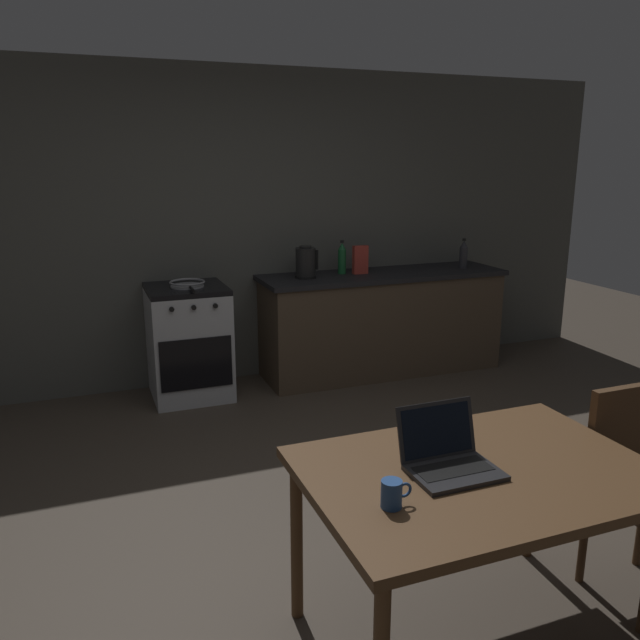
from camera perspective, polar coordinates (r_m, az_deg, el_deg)
ground_plane at (r=3.54m, az=3.09°, el=-17.33°), size 12.00×12.00×0.00m
back_wall at (r=5.47m, az=-4.53°, el=8.34°), size 6.40×0.10×2.58m
kitchen_counter at (r=5.63m, az=5.56°, el=-0.20°), size 2.16×0.64×0.89m
stove_oven at (r=5.12m, az=-11.70°, el=-1.94°), size 0.60×0.62×0.89m
dining_table at (r=2.50m, az=14.05°, el=-14.26°), size 1.29×0.88×0.75m
chair at (r=3.12m, az=26.71°, el=-12.53°), size 0.40×0.40×0.91m
laptop at (r=2.41m, az=11.49°, el=-12.07°), size 0.32×0.28×0.22m
electric_kettle at (r=5.24m, az=-1.29°, el=5.17°), size 0.19×0.17×0.27m
bottle at (r=5.86m, az=12.77°, el=5.78°), size 0.07×0.07×0.27m
frying_pan at (r=4.99m, az=-11.82°, el=3.21°), size 0.27×0.45×0.05m
coffee_mug at (r=2.15m, az=6.51°, el=-15.24°), size 0.11×0.07×0.09m
cereal_box at (r=5.45m, az=3.64°, el=5.42°), size 0.13×0.05×0.24m
bottle_b at (r=5.44m, az=1.99°, el=5.59°), size 0.07×0.07×0.29m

